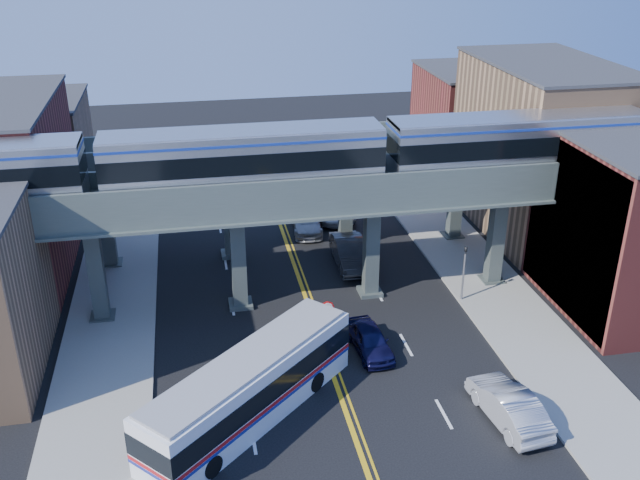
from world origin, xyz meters
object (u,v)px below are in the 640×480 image
object	(u,v)px
car_lane_d	(307,221)
stop_sign	(327,315)
car_lane_b	(350,253)
car_parked_curb	(508,405)
transit_bus	(250,388)
transit_train	(244,157)
car_lane_a	(370,340)
car_lane_c	(330,207)
traffic_signal	(464,267)

from	to	relation	value
car_lane_d	stop_sign	bearing A→B (deg)	-90.85
car_lane_d	car_lane_b	bearing A→B (deg)	-68.40
car_lane_b	car_parked_curb	distance (m)	17.41
transit_bus	car_parked_curb	size ratio (longest dim) A/B	2.10
transit_bus	car_lane_d	distance (m)	21.61
transit_train	car_lane_a	world-z (taller)	transit_train
stop_sign	car_lane_c	distance (m)	17.88
transit_bus	car_lane_d	world-z (taller)	transit_bus
transit_train	car_parked_curb	world-z (taller)	transit_train
transit_train	car_parked_curb	size ratio (longest dim) A/B	9.29
transit_train	car_lane_b	xyz separation A→B (m)	(7.07, 4.08, -8.38)
car_lane_b	car_parked_curb	xyz separation A→B (m)	(3.57, -17.04, -0.06)
transit_train	car_lane_c	world-z (taller)	transit_train
transit_train	car_parked_curb	distance (m)	18.76
car_lane_b	car_lane_c	distance (m)	8.39
stop_sign	car_lane_a	bearing A→B (deg)	-30.61
stop_sign	car_lane_a	size ratio (longest dim) A/B	0.62
transit_bus	car_lane_b	distance (m)	16.65
car_lane_a	car_parked_curb	size ratio (longest dim) A/B	0.83
car_lane_c	car_parked_curb	size ratio (longest dim) A/B	1.15
car_lane_a	car_lane_c	distance (m)	18.77
car_lane_a	car_lane_b	world-z (taller)	car_lane_b
traffic_signal	stop_sign	bearing A→B (deg)	-161.37
traffic_signal	car_parked_curb	size ratio (longest dim) A/B	0.80
car_parked_curb	car_lane_c	bearing A→B (deg)	-89.62
transit_bus	car_lane_b	world-z (taller)	transit_bus
car_parked_curb	transit_bus	bearing A→B (deg)	-18.84
car_lane_a	stop_sign	bearing A→B (deg)	144.98
traffic_signal	car_parked_curb	xyz separation A→B (m)	(-1.98, -10.95, -1.46)
traffic_signal	car_lane_b	distance (m)	8.35
car_lane_c	traffic_signal	bearing A→B (deg)	-77.48
car_lane_c	car_lane_d	xyz separation A→B (m)	(-2.23, -2.25, -0.09)
transit_bus	car_parked_curb	bearing A→B (deg)	-55.08
transit_bus	car_lane_a	size ratio (longest dim) A/B	2.54
transit_bus	car_lane_b	size ratio (longest dim) A/B	1.97
transit_train	stop_sign	xyz separation A→B (m)	(3.71, -5.00, -7.52)
car_lane_d	transit_train	bearing A→B (deg)	-112.27
stop_sign	car_lane_d	bearing A→B (deg)	84.37
car_lane_d	car_lane_a	bearing A→B (deg)	-83.16
car_lane_c	car_parked_curb	bearing A→B (deg)	-89.99
car_lane_a	car_parked_curb	xyz separation A→B (m)	(4.83, -6.72, 0.12)
stop_sign	car_lane_b	world-z (taller)	stop_sign
car_lane_a	car_lane_c	bearing A→B (deg)	80.57
transit_bus	car_lane_a	xyz separation A→B (m)	(6.81, 4.23, -0.89)
car_lane_d	car_parked_curb	world-z (taller)	car_parked_curb
traffic_signal	car_lane_a	distance (m)	8.17
transit_train	car_lane_b	world-z (taller)	transit_train
transit_train	traffic_signal	bearing A→B (deg)	-9.01
stop_sign	car_lane_d	distance (m)	15.32
car_lane_d	car_parked_curb	bearing A→B (deg)	-72.05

